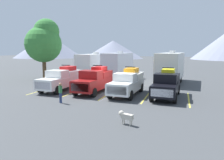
% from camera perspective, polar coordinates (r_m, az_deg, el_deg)
% --- Properties ---
extents(ground_plane, '(240.00, 240.00, 0.00)m').
position_cam_1_polar(ground_plane, '(20.43, -0.45, -3.53)').
color(ground_plane, '#3F4244').
extents(pickup_truck_a, '(2.31, 5.69, 2.54)m').
position_cam_1_polar(pickup_truck_a, '(22.47, -13.33, 0.31)').
color(pickup_truck_a, white).
rests_on(pickup_truck_a, ground).
extents(pickup_truck_b, '(2.33, 5.52, 2.61)m').
position_cam_1_polar(pickup_truck_b, '(20.79, -4.75, -0.03)').
color(pickup_truck_b, maroon).
rests_on(pickup_truck_b, ground).
extents(pickup_truck_c, '(2.30, 5.75, 2.54)m').
position_cam_1_polar(pickup_truck_c, '(19.70, 4.19, -0.60)').
color(pickup_truck_c, white).
rests_on(pickup_truck_c, ground).
extents(pickup_truck_d, '(2.29, 5.45, 2.55)m').
position_cam_1_polar(pickup_truck_d, '(19.14, 14.37, -1.01)').
color(pickup_truck_d, black).
rests_on(pickup_truck_d, ground).
extents(lot_stripe_a, '(0.12, 5.50, 0.01)m').
position_cam_1_polar(lot_stripe_a, '(23.22, -17.65, -2.50)').
color(lot_stripe_a, gold).
rests_on(lot_stripe_a, ground).
extents(lot_stripe_b, '(0.12, 5.50, 0.01)m').
position_cam_1_polar(lot_stripe_b, '(21.37, -9.91, -3.12)').
color(lot_stripe_b, gold).
rests_on(lot_stripe_b, ground).
extents(lot_stripe_c, '(0.12, 5.50, 0.01)m').
position_cam_1_polar(lot_stripe_c, '(19.98, -0.89, -3.78)').
color(lot_stripe_c, gold).
rests_on(lot_stripe_c, ground).
extents(lot_stripe_d, '(0.12, 5.50, 0.01)m').
position_cam_1_polar(lot_stripe_d, '(19.16, 9.20, -4.40)').
color(lot_stripe_d, gold).
rests_on(lot_stripe_d, ground).
extents(lot_stripe_e, '(0.12, 5.50, 0.01)m').
position_cam_1_polar(lot_stripe_e, '(18.96, 19.85, -4.91)').
color(lot_stripe_e, gold).
rests_on(lot_stripe_e, ground).
extents(camper_trailer_a, '(2.93, 7.55, 3.82)m').
position_cam_1_polar(camper_trailer_a, '(30.54, -5.04, 4.09)').
color(camper_trailer_a, white).
rests_on(camper_trailer_a, ground).
extents(camper_trailer_b, '(2.96, 7.51, 3.98)m').
position_cam_1_polar(camper_trailer_b, '(29.42, 1.58, 4.12)').
color(camper_trailer_b, silver).
rests_on(camper_trailer_b, ground).
extents(camper_trailer_c, '(3.29, 9.17, 4.03)m').
position_cam_1_polar(camper_trailer_c, '(27.43, 15.39, 3.61)').
color(camper_trailer_c, silver).
rests_on(camper_trailer_c, ground).
extents(person_a, '(0.32, 0.27, 1.58)m').
position_cam_1_polar(person_a, '(16.99, -13.64, -3.00)').
color(person_a, navy).
rests_on(person_a, ground).
extents(dog, '(0.97, 0.53, 0.74)m').
position_cam_1_polar(dog, '(11.96, 3.51, -9.51)').
color(dog, beige).
rests_on(dog, ground).
extents(tree_a, '(5.04, 5.04, 8.41)m').
position_cam_1_polar(tree_a, '(31.66, -17.69, 9.87)').
color(tree_a, brown).
rests_on(tree_a, ground).
extents(mountain_ridge, '(163.15, 44.81, 16.54)m').
position_cam_1_polar(mountain_ridge, '(102.41, 22.74, 9.04)').
color(mountain_ridge, gray).
rests_on(mountain_ridge, ground).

